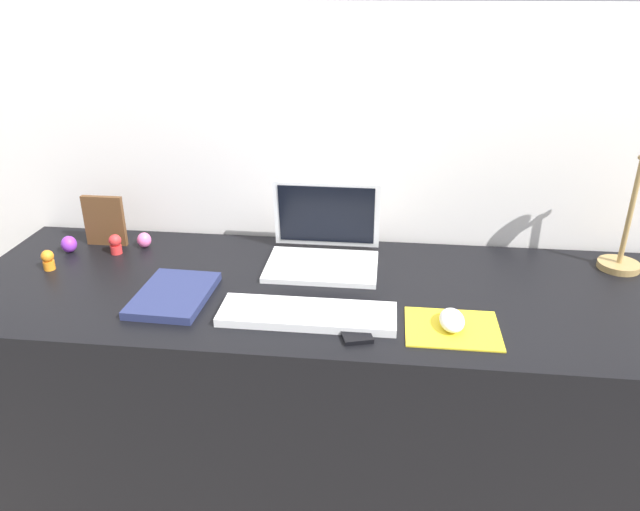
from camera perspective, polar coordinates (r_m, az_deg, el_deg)
The scene contains 15 objects.
ground_plane at distance 1.99m, azimuth 0.16°, elevation -22.28°, with size 6.00×6.00×0.00m, color gray.
back_wall at distance 1.88m, azimuth 1.41°, elevation 0.97°, with size 3.06×0.05×1.41m, color silver.
desk at distance 1.74m, azimuth 0.18°, elevation -13.91°, with size 1.86×0.64×0.74m, color black.
laptop at distance 1.67m, azimuth 0.38°, elevation 1.21°, with size 0.30×0.25×0.21m.
keyboard at distance 1.40m, azimuth -1.19°, elevation -5.58°, with size 0.41×0.13×0.02m, color white.
mousepad at distance 1.40m, azimuth 12.40°, elevation -6.76°, with size 0.21×0.17×0.00m, color yellow.
mouse at distance 1.39m, azimuth 12.37°, elevation -5.98°, with size 0.06×0.10×0.03m, color white.
cell_phone at distance 1.36m, azimuth 3.16°, elevation -6.84°, with size 0.06×0.13×0.01m, color black.
desk_lamp at distance 1.75m, azimuth 27.60°, elevation 3.74°, with size 0.11×0.14×0.36m.
notebook_pad at distance 1.53m, azimuth -13.67°, elevation -3.64°, with size 0.17×0.24×0.02m, color navy.
picture_frame at distance 1.87m, azimuth -19.72°, elevation 3.11°, with size 0.12×0.02×0.15m, color brown.
toy_figurine_orange at distance 1.78m, azimuth -24.33°, elevation -0.35°, with size 0.03×0.03×0.06m.
toy_figurine_purple at distance 1.88m, azimuth -22.65°, elevation 1.00°, with size 0.04×0.04×0.05m, color purple.
toy_figurine_red at distance 1.82m, azimuth -18.78°, elevation 1.06°, with size 0.04×0.04×0.06m.
toy_figurine_pink at distance 1.84m, azimuth -16.30°, elevation 1.42°, with size 0.04×0.04×0.04m, color pink.
Camera 1 is at (0.15, -1.36, 1.45)m, focal length 33.83 mm.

